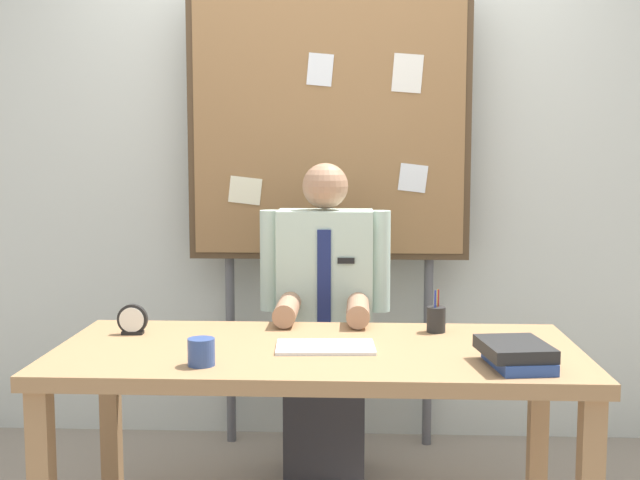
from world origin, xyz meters
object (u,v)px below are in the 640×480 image
at_px(person, 325,335).
at_px(desk_clock, 132,321).
at_px(coffee_mug, 201,352).
at_px(desk, 317,370).
at_px(book_stack, 516,354).
at_px(open_notebook, 325,347).
at_px(pen_holder, 436,319).
at_px(bulletin_board, 329,131).

height_order(person, desk_clock, person).
xyz_separation_m(desk_clock, coffee_mug, (0.34, -0.42, -0.01)).
xyz_separation_m(desk, desk_clock, (-0.69, 0.17, 0.13)).
relative_size(book_stack, desk_clock, 2.54).
bearing_deg(desk_clock, book_stack, -16.36).
bearing_deg(desk_clock, desk, -13.67).
relative_size(person, desk_clock, 12.19).
xyz_separation_m(open_notebook, pen_holder, (0.40, 0.28, 0.04)).
distance_m(desk, coffee_mug, 0.45).
relative_size(desk, bulletin_board, 0.84).
height_order(bulletin_board, pen_holder, bulletin_board).
bearing_deg(coffee_mug, pen_holder, 33.11).
height_order(desk, desk_clock, desk_clock).
bearing_deg(desk, desk_clock, 166.33).
relative_size(person, coffee_mug, 15.67).
xyz_separation_m(bulletin_board, coffee_mug, (-0.35, -1.31, -0.72)).
bearing_deg(desk_clock, pen_holder, 4.51).
bearing_deg(coffee_mug, open_notebook, 31.60).
bearing_deg(pen_holder, open_notebook, -145.50).
relative_size(person, pen_holder, 8.51).
distance_m(book_stack, open_notebook, 0.64).
xyz_separation_m(open_notebook, desk_clock, (-0.72, 0.19, 0.04)).
bearing_deg(open_notebook, desk_clock, 165.36).
bearing_deg(desk_clock, person, 35.48).
bearing_deg(book_stack, bulletin_board, 116.56).
xyz_separation_m(person, pen_holder, (0.43, -0.40, 0.16)).
relative_size(desk, pen_holder, 11.26).
xyz_separation_m(book_stack, coffee_mug, (-0.99, -0.03, 0.00)).
distance_m(coffee_mug, pen_holder, 0.94).
xyz_separation_m(book_stack, open_notebook, (-0.61, 0.20, -0.03)).
bearing_deg(book_stack, pen_holder, 113.17).
bearing_deg(coffee_mug, bulletin_board, 74.86).
relative_size(bulletin_board, book_stack, 7.58).
xyz_separation_m(desk, pen_holder, (0.43, 0.26, 0.13)).
bearing_deg(person, coffee_mug, -111.09).
relative_size(desk, person, 1.32).
height_order(bulletin_board, desk_clock, bulletin_board).
distance_m(person, bulletin_board, 0.95).
distance_m(bulletin_board, coffee_mug, 1.53).
distance_m(person, open_notebook, 0.69).
bearing_deg(book_stack, person, 125.80).
bearing_deg(open_notebook, person, 92.44).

